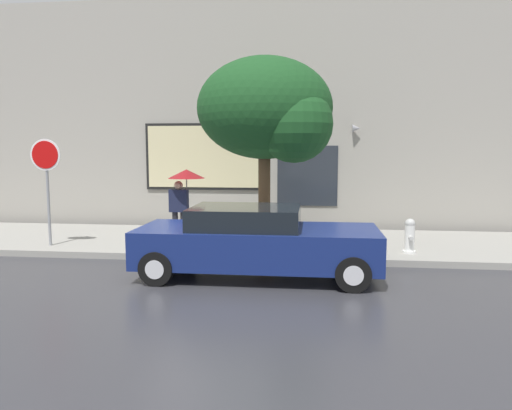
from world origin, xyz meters
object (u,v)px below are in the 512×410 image
object	(u,v)px
parked_car	(256,242)
stop_sign	(46,171)
pedestrian_with_umbrella	(184,186)
street_tree	(270,112)
fire_hydrant	(410,236)

from	to	relation	value
parked_car	stop_sign	world-z (taller)	stop_sign
parked_car	stop_sign	size ratio (longest dim) A/B	1.80
parked_car	pedestrian_with_umbrella	size ratio (longest dim) A/B	2.52
stop_sign	street_tree	bearing A→B (deg)	2.31
pedestrian_with_umbrella	street_tree	bearing A→B (deg)	-12.55
fire_hydrant	pedestrian_with_umbrella	world-z (taller)	pedestrian_with_umbrella
fire_hydrant	street_tree	size ratio (longest dim) A/B	0.18
parked_car	street_tree	distance (m)	3.28
street_tree	stop_sign	xyz separation A→B (m)	(-5.39, -0.22, -1.36)
street_tree	pedestrian_with_umbrella	bearing A→B (deg)	167.45
fire_hydrant	pedestrian_with_umbrella	size ratio (longest dim) A/B	0.43
parked_car	pedestrian_with_umbrella	xyz separation A→B (m)	(-2.09, 2.43, 0.90)
pedestrian_with_umbrella	fire_hydrant	bearing A→B (deg)	-5.96
street_tree	fire_hydrant	bearing A→B (deg)	-1.31
street_tree	stop_sign	world-z (taller)	street_tree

